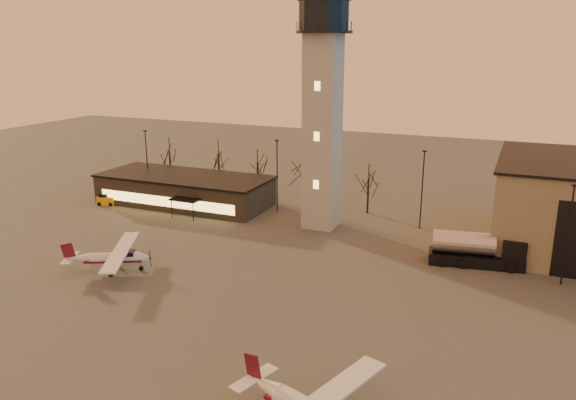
{
  "coord_description": "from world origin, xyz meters",
  "views": [
    {
      "loc": [
        23.39,
        -35.32,
        22.85
      ],
      "look_at": [
        2.66,
        13.0,
        8.15
      ],
      "focal_mm": 35.0,
      "sensor_mm": 36.0,
      "label": 1
    }
  ],
  "objects": [
    {
      "name": "control_tower",
      "position": [
        0.0,
        30.0,
        16.33
      ],
      "size": [
        6.8,
        6.8,
        32.6
      ],
      "color": "#9E9C96",
      "rests_on": "ground"
    },
    {
      "name": "ground",
      "position": [
        0.0,
        0.0,
        0.0
      ],
      "size": [
        220.0,
        220.0,
        0.0
      ],
      "primitive_type": "plane",
      "color": "#3F3C3A",
      "rests_on": "ground"
    },
    {
      "name": "light_poles",
      "position": [
        0.5,
        31.0,
        5.41
      ],
      "size": [
        58.5,
        12.25,
        10.14
      ],
      "color": "black",
      "rests_on": "ground"
    },
    {
      "name": "cessna_rear",
      "position": [
        -14.22,
        7.53,
        1.12
      ],
      "size": [
        9.51,
        11.29,
        3.29
      ],
      "rotation": [
        0.0,
        0.0,
        0.47
      ],
      "color": "silver",
      "rests_on": "ground"
    },
    {
      "name": "service_cart",
      "position": [
        -32.37,
        26.99,
        0.63
      ],
      "size": [
        2.9,
        2.22,
        1.66
      ],
      "rotation": [
        0.0,
        0.0,
        0.27
      ],
      "color": "orange",
      "rests_on": "ground"
    },
    {
      "name": "tree_row",
      "position": [
        -13.7,
        39.16,
        5.94
      ],
      "size": [
        37.2,
        9.2,
        8.8
      ],
      "color": "black",
      "rests_on": "ground"
    },
    {
      "name": "fuel_truck",
      "position": [
        19.72,
        23.99,
        1.42
      ],
      "size": [
        10.03,
        4.43,
        3.6
      ],
      "rotation": [
        0.0,
        0.0,
        0.16
      ],
      "color": "black",
      "rests_on": "ground"
    },
    {
      "name": "terminal",
      "position": [
        -21.99,
        31.98,
        2.16
      ],
      "size": [
        25.4,
        12.2,
        4.3
      ],
      "color": "black",
      "rests_on": "ground"
    }
  ]
}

